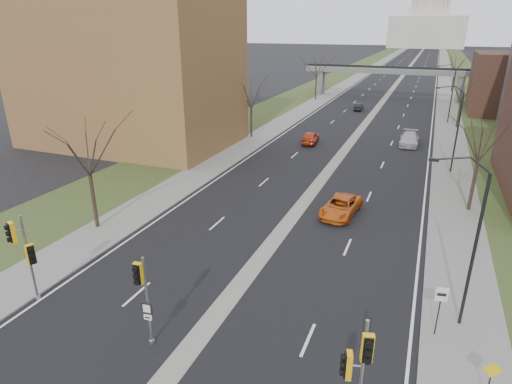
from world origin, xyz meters
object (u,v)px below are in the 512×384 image
Objects in this scene: signal_pole_median at (143,288)px; car_left_far at (359,107)px; speed_limit_sign at (440,302)px; signal_pole_right at (358,363)px; signal_pole_left at (24,248)px; warning_sign at (491,375)px; car_left_near at (310,137)px; car_right_near at (341,206)px; car_right_mid at (409,139)px.

signal_pole_median reaches higher than car_left_far.
signal_pole_median is 1.75× the size of speed_limit_sign.
signal_pole_right is at bearing -123.32° from speed_limit_sign.
warning_sign is (22.30, 1.85, -1.98)m from signal_pole_left.
signal_pole_left is 39.18m from car_left_near.
car_left_near is (-2.95, 39.38, -2.50)m from signal_pole_median.
car_right_mid is at bearing 88.12° from car_right_near.
car_right_near is at bearing 108.75° from warning_sign.
car_left_far is at bearing 83.56° from signal_pole_right.
signal_pole_right is 44.17m from car_right_mid.
car_left_near is (-17.38, 36.93, -0.59)m from warning_sign.
car_right_mid is at bearing -167.93° from car_left_near.
speed_limit_sign reaches higher than car_right_mid.
signal_pole_median is (7.86, -0.60, -0.07)m from signal_pole_left.
signal_pole_median is at bearing -102.68° from car_right_mid.
warning_sign is 0.52× the size of car_left_far.
speed_limit_sign is at bearing 101.63° from car_left_far.
warning_sign is 18.51m from car_right_near.
speed_limit_sign is 0.59× the size of car_left_near.
speed_limit_sign is at bearing 37.57° from signal_pole_left.
signal_pole_median is at bearing 158.93° from signal_pole_right.
car_left_near is (-12.62, 40.30, -2.45)m from signal_pole_right.
signal_pole_left is at bearing 77.05° from car_left_near.
signal_pole_left reaches higher than car_right_mid.
signal_pole_left reaches higher than car_right_near.
warning_sign is at bearing 3.41° from signal_pole_median.
car_right_mid reaches higher than car_left_near.
warning_sign is 0.37× the size of car_right_near.
warning_sign is 40.82m from car_left_near.
signal_pole_median is 39.57m from car_left_near.
car_right_mid is (16.76, 42.58, -2.56)m from signal_pole_left.
signal_pole_median is 0.91× the size of car_right_near.
car_left_near is at bearing -163.24° from car_right_mid.
car_right_mid reaches higher than car_right_near.
car_right_mid is at bearing 84.61° from speed_limit_sign.
car_right_near is at bearing 96.46° from car_left_far.
car_left_far is at bearing 106.97° from signal_pole_left.
car_left_near reaches higher than car_left_far.
warning_sign is at bearing 27.75° from signal_pole_left.
speed_limit_sign is 36.90m from car_left_near.
signal_pole_median reaches higher than car_right_near.
signal_pole_left is 1.04× the size of signal_pole_right.
car_right_near is (13.12, 17.92, -2.63)m from signal_pole_left.
warning_sign is at bearing 19.61° from signal_pole_right.
speed_limit_sign reaches higher than car_left_far.
car_right_near is (-4.41, 19.43, -2.50)m from signal_pole_right.
warning_sign reaches higher than car_right_mid.
signal_pole_median is at bearing -99.34° from car_right_near.
car_left_near is at bearing 103.86° from speed_limit_sign.
car_right_near is at bearing -99.43° from car_right_mid.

